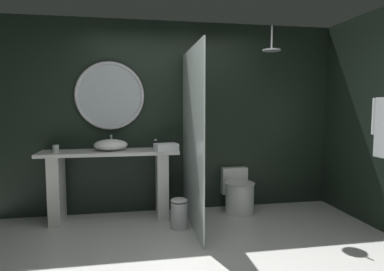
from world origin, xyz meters
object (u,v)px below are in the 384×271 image
at_px(toilet, 238,192).
at_px(rain_shower_head, 272,48).
at_px(soap_dispenser, 155,145).
at_px(tumbler_cup, 56,149).
at_px(vessel_sink, 111,145).
at_px(waste_bin, 179,213).
at_px(folded_hand_towel, 166,147).
at_px(round_wall_mirror, 110,96).

bearing_deg(toilet, rain_shower_head, -27.74).
height_order(soap_dispenser, toilet, soap_dispenser).
bearing_deg(tumbler_cup, rain_shower_head, -2.89).
relative_size(soap_dispenser, rain_shower_head, 0.42).
xyz_separation_m(rain_shower_head, toilet, (-0.37, 0.19, -1.93)).
distance_m(soap_dispenser, rain_shower_head, 1.96).
bearing_deg(vessel_sink, toilet, 0.95).
height_order(soap_dispenser, waste_bin, soap_dispenser).
distance_m(vessel_sink, folded_hand_towel, 0.71).
relative_size(rain_shower_head, waste_bin, 0.89).
relative_size(tumbler_cup, soap_dispenser, 0.64).
bearing_deg(vessel_sink, folded_hand_towel, -11.93).
height_order(rain_shower_head, waste_bin, rain_shower_head).
height_order(tumbler_cup, soap_dispenser, soap_dispenser).
height_order(round_wall_mirror, toilet, round_wall_mirror).
height_order(rain_shower_head, folded_hand_towel, rain_shower_head).
bearing_deg(round_wall_mirror, soap_dispenser, -22.59).
height_order(tumbler_cup, toilet, tumbler_cup).
xyz_separation_m(vessel_sink, soap_dispenser, (0.57, -0.02, -0.01)).
bearing_deg(vessel_sink, soap_dispenser, -2.15).
distance_m(rain_shower_head, folded_hand_towel, 1.87).
height_order(toilet, folded_hand_towel, folded_hand_towel).
distance_m(toilet, folded_hand_towel, 1.22).
xyz_separation_m(toilet, folded_hand_towel, (-1.01, -0.17, 0.67)).
distance_m(vessel_sink, rain_shower_head, 2.41).
relative_size(vessel_sink, toilet, 0.69).
height_order(toilet, waste_bin, toilet).
distance_m(round_wall_mirror, rain_shower_head, 2.20).
bearing_deg(waste_bin, toilet, 29.26).
xyz_separation_m(round_wall_mirror, waste_bin, (0.82, -0.69, -1.41)).
bearing_deg(tumbler_cup, toilet, 1.36).
bearing_deg(waste_bin, vessel_sink, 149.71).
height_order(vessel_sink, round_wall_mirror, round_wall_mirror).
bearing_deg(folded_hand_towel, rain_shower_head, -0.81).
relative_size(vessel_sink, folded_hand_towel, 1.52).
bearing_deg(toilet, folded_hand_towel, -170.22).
bearing_deg(rain_shower_head, round_wall_mirror, 169.54).
relative_size(vessel_sink, waste_bin, 1.13).
relative_size(rain_shower_head, folded_hand_towel, 1.19).
height_order(vessel_sink, soap_dispenser, vessel_sink).
relative_size(round_wall_mirror, toilet, 1.46).
distance_m(soap_dispenser, folded_hand_towel, 0.18).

